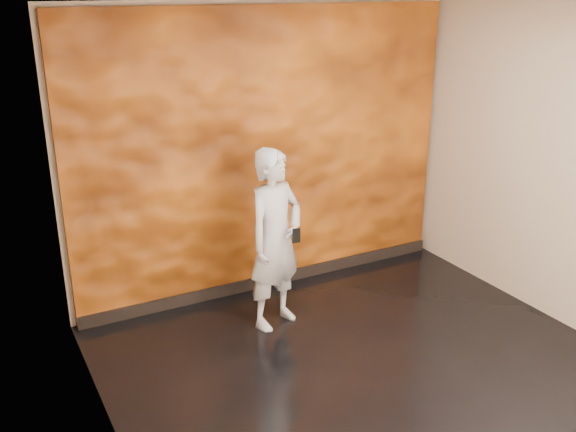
# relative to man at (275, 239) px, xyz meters

# --- Properties ---
(room) EXTENTS (4.02, 4.02, 2.81)m
(room) POSITION_rel_man_xyz_m (0.31, -1.21, 0.58)
(room) COLOR black
(room) RESTS_ON ground
(feature_wall) EXTENTS (3.90, 0.06, 2.75)m
(feature_wall) POSITION_rel_man_xyz_m (0.31, 0.75, 0.56)
(feature_wall) COLOR orange
(feature_wall) RESTS_ON ground
(baseboard) EXTENTS (3.90, 0.04, 0.12)m
(baseboard) POSITION_rel_man_xyz_m (0.31, 0.71, -0.76)
(baseboard) COLOR black
(baseboard) RESTS_ON ground
(man) EXTENTS (0.69, 0.57, 1.64)m
(man) POSITION_rel_man_xyz_m (0.00, 0.00, 0.00)
(man) COLOR #A0A7B0
(man) RESTS_ON ground
(phone) EXTENTS (0.07, 0.02, 0.13)m
(phone) POSITION_rel_man_xyz_m (0.09, -0.22, 0.10)
(phone) COLOR black
(phone) RESTS_ON man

